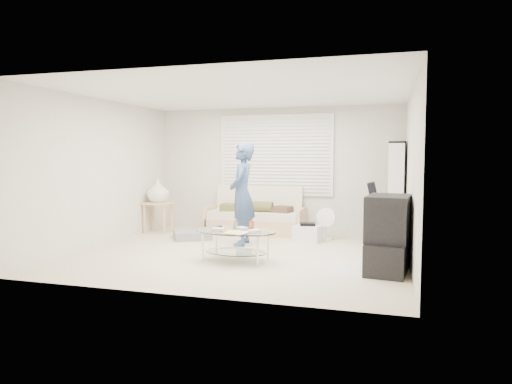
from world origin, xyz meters
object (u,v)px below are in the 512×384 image
(bookshelf, at_px, (395,192))
(tv_unit, at_px, (388,235))
(futon_sofa, at_px, (256,218))
(coffee_table, at_px, (236,236))

(bookshelf, xyz_separation_m, tv_unit, (-0.13, -2.26, -0.40))
(futon_sofa, relative_size, tv_unit, 1.87)
(coffee_table, bearing_deg, tv_unit, -0.82)
(tv_unit, bearing_deg, coffee_table, 179.18)
(futon_sofa, height_order, bookshelf, bookshelf)
(futon_sofa, relative_size, bookshelf, 1.07)
(futon_sofa, bearing_deg, tv_unit, -43.67)
(futon_sofa, distance_m, bookshelf, 2.71)
(bookshelf, distance_m, coffee_table, 3.22)
(bookshelf, distance_m, tv_unit, 2.30)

